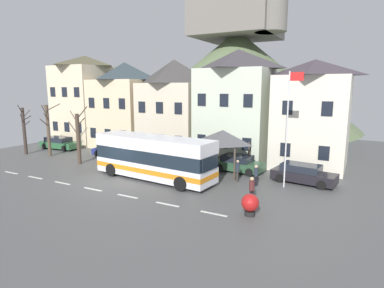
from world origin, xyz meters
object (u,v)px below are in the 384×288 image
(townhouse_02, at_px, (174,107))
(pedestrian_02, at_px, (238,169))
(townhouse_04, at_px, (312,114))
(parked_car_03, at_px, (239,164))
(hilltop_castle, at_px, (236,76))
(flagpole, at_px, (288,122))
(parked_car_02, at_px, (60,143))
(pedestrian_03, at_px, (256,175))
(townhouse_03, at_px, (237,105))
(transit_bus, at_px, (154,158))
(bare_tree_00, at_px, (78,138))
(bare_tree_02, at_px, (24,130))
(harbour_buoy, at_px, (250,204))
(townhouse_01, at_px, (126,105))
(public_bench, at_px, (219,161))
(parked_car_01, at_px, (112,150))
(bus_shelter, at_px, (223,137))
(townhouse_00, at_px, (87,100))
(pedestrian_01, at_px, (252,187))
(pedestrian_00, at_px, (211,169))
(bare_tree_01, at_px, (48,129))
(parked_car_00, at_px, (303,174))

(townhouse_02, xyz_separation_m, pedestrian_02, (9.69, -7.14, -3.89))
(townhouse_04, distance_m, parked_car_03, 7.79)
(hilltop_castle, bearing_deg, flagpole, -63.70)
(parked_car_02, bearing_deg, pedestrian_03, -9.99)
(hilltop_castle, height_order, flagpole, hilltop_castle)
(townhouse_03, relative_size, pedestrian_03, 6.89)
(transit_bus, xyz_separation_m, bare_tree_00, (-8.79, 0.90, 0.74))
(bare_tree_02, bearing_deg, townhouse_02, 32.09)
(flagpole, distance_m, bare_tree_02, 26.22)
(transit_bus, bearing_deg, harbour_buoy, -15.76)
(townhouse_01, xyz_separation_m, townhouse_04, (20.38, -0.01, -0.24))
(public_bench, height_order, flagpole, flagpole)
(parked_car_01, xyz_separation_m, parked_car_02, (-7.89, 0.17, 0.02))
(transit_bus, height_order, parked_car_02, transit_bus)
(bus_shelter, bearing_deg, townhouse_04, 44.43)
(harbour_buoy, relative_size, bare_tree_02, 0.23)
(parked_car_03, height_order, pedestrian_02, pedestrian_02)
(townhouse_00, relative_size, townhouse_03, 1.03)
(pedestrian_02, xyz_separation_m, pedestrian_03, (1.48, -0.35, -0.12))
(transit_bus, height_order, pedestrian_02, transit_bus)
(bare_tree_00, bearing_deg, pedestrian_01, -7.30)
(transit_bus, bearing_deg, pedestrian_01, -3.72)
(transit_bus, distance_m, public_bench, 6.59)
(townhouse_02, xyz_separation_m, bare_tree_02, (-13.06, -8.19, -2.30))
(pedestrian_01, relative_size, pedestrian_03, 1.04)
(townhouse_04, relative_size, bare_tree_02, 1.78)
(pedestrian_01, bearing_deg, townhouse_01, 149.30)
(townhouse_03, bearing_deg, pedestrian_00, -82.93)
(bare_tree_02, bearing_deg, pedestrian_03, 1.66)
(pedestrian_01, xyz_separation_m, flagpole, (1.16, 3.89, 3.60))
(townhouse_02, relative_size, parked_car_01, 2.37)
(flagpole, bearing_deg, parked_car_01, 173.25)
(hilltop_castle, bearing_deg, pedestrian_02, -69.17)
(townhouse_03, distance_m, parked_car_02, 20.25)
(bare_tree_01, bearing_deg, townhouse_03, 26.27)
(bus_shelter, xyz_separation_m, parked_car_03, (1.03, 0.99, -2.26))
(parked_car_02, height_order, bare_tree_00, bare_tree_00)
(pedestrian_02, bearing_deg, bare_tree_02, -177.36)
(pedestrian_02, bearing_deg, townhouse_00, 161.17)
(pedestrian_00, bearing_deg, parked_car_02, 171.79)
(bare_tree_00, bearing_deg, hilltop_castle, 85.02)
(townhouse_01, distance_m, townhouse_04, 20.38)
(transit_bus, bearing_deg, townhouse_00, 154.49)
(townhouse_04, distance_m, pedestrian_01, 11.80)
(pedestrian_00, xyz_separation_m, pedestrian_01, (4.18, -3.24, 0.11))
(townhouse_01, relative_size, transit_bus, 0.96)
(townhouse_00, distance_m, bare_tree_00, 12.71)
(flagpole, bearing_deg, transit_bus, -163.91)
(pedestrian_03, height_order, public_bench, pedestrian_03)
(parked_car_00, height_order, pedestrian_00, pedestrian_00)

